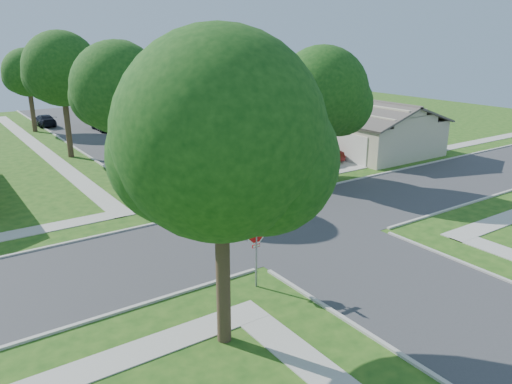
{
  "coord_description": "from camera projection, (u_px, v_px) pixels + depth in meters",
  "views": [
    {
      "loc": [
        -14.39,
        -18.78,
        9.2
      ],
      "look_at": [
        -0.79,
        0.99,
        1.6
      ],
      "focal_mm": 35.0,
      "sensor_mm": 36.0,
      "label": 1
    }
  ],
  "objects": [
    {
      "name": "tree_w_mid",
      "position": [
        62.0,
        72.0,
        37.33
      ],
      "size": [
        5.8,
        5.6,
        9.56
      ],
      "color": "#38281C",
      "rests_on": "ground"
    },
    {
      "name": "road_ns",
      "position": [
        280.0,
        224.0,
        25.3
      ],
      "size": [
        7.0,
        100.0,
        0.02
      ],
      "primitive_type": "cube",
      "color": "#333335",
      "rests_on": "ground"
    },
    {
      "name": "tree_e_near",
      "position": [
        256.0,
        90.0,
        33.24
      ],
      "size": [
        4.97,
        4.8,
        8.28
      ],
      "color": "#38281C",
      "rests_on": "ground"
    },
    {
      "name": "stop_sign_ne",
      "position": [
        295.0,
        155.0,
        30.92
      ],
      "size": [
        1.05,
        0.8,
        2.98
      ],
      "color": "gray",
      "rests_on": "ground"
    },
    {
      "name": "tree_sw_corner",
      "position": [
        222.0,
        145.0,
        13.9
      ],
      "size": [
        6.21,
        6.0,
        9.55
      ],
      "color": "#38281C",
      "rests_on": "ground"
    },
    {
      "name": "car_curb_west",
      "position": [
        44.0,
        120.0,
        52.27
      ],
      "size": [
        1.94,
        4.26,
        1.21
      ],
      "primitive_type": "imported",
      "rotation": [
        0.0,
        0.0,
        3.2
      ],
      "color": "black",
      "rests_on": "ground"
    },
    {
      "name": "house_ne_near",
      "position": [
        352.0,
        130.0,
        42.12
      ],
      "size": [
        8.42,
        13.6,
        4.23
      ],
      "color": "#AFA48A",
      "rests_on": "ground"
    },
    {
      "name": "tree_e_mid",
      "position": [
        177.0,
        71.0,
        42.48
      ],
      "size": [
        5.59,
        5.4,
        9.21
      ],
      "color": "#38281C",
      "rests_on": "ground"
    },
    {
      "name": "tree_ne_corner",
      "position": [
        323.0,
        96.0,
        30.35
      ],
      "size": [
        5.8,
        5.6,
        8.66
      ],
      "color": "#38281C",
      "rests_on": "ground"
    },
    {
      "name": "ground",
      "position": [
        280.0,
        224.0,
        25.3
      ],
      "size": [
        100.0,
        100.0,
        0.0
      ],
      "primitive_type": "plane",
      "color": "#1E4813",
      "rests_on": "ground"
    },
    {
      "name": "tree_w_far",
      "position": [
        28.0,
        75.0,
        47.83
      ],
      "size": [
        4.76,
        4.6,
        8.04
      ],
      "color": "#38281C",
      "rests_on": "ground"
    },
    {
      "name": "car_curb_east",
      "position": [
        104.0,
        123.0,
        49.89
      ],
      "size": [
        1.81,
        4.38,
        1.49
      ],
      "primitive_type": "imported",
      "rotation": [
        0.0,
        0.0,
        0.01
      ],
      "color": "black",
      "rests_on": "ground"
    },
    {
      "name": "sidewalk_nw",
      "position": [
        38.0,
        147.0,
        42.42
      ],
      "size": [
        1.2,
        40.0,
        0.04
      ],
      "primitive_type": "cube",
      "color": "#9E9B91",
      "rests_on": "ground"
    },
    {
      "name": "house_ne_far",
      "position": [
        238.0,
        106.0,
        56.26
      ],
      "size": [
        8.42,
        13.6,
        4.23
      ],
      "color": "#AFA48A",
      "rests_on": "ground"
    },
    {
      "name": "stop_sign_sw",
      "position": [
        256.0,
        237.0,
        18.45
      ],
      "size": [
        1.05,
        0.8,
        2.98
      ],
      "color": "gray",
      "rests_on": "ground"
    },
    {
      "name": "sidewalk_ne",
      "position": [
        170.0,
        132.0,
        49.01
      ],
      "size": [
        1.2,
        40.0,
        0.04
      ],
      "primitive_type": "cube",
      "color": "#9E9B91",
      "rests_on": "ground"
    },
    {
      "name": "tree_e_far",
      "position": [
        123.0,
        66.0,
        52.77
      ],
      "size": [
        5.17,
        5.0,
        8.72
      ],
      "color": "#38281C",
      "rests_on": "ground"
    },
    {
      "name": "car_driveway",
      "position": [
        312.0,
        153.0,
        37.04
      ],
      "size": [
        5.1,
        3.22,
        1.59
      ],
      "primitive_type": "imported",
      "rotation": [
        0.0,
        0.0,
        1.22
      ],
      "color": "#531111",
      "rests_on": "ground"
    },
    {
      "name": "tree_w_near",
      "position": [
        119.0,
        92.0,
        28.02
      ],
      "size": [
        5.38,
        5.2,
        8.97
      ],
      "color": "#38281C",
      "rests_on": "ground"
    },
    {
      "name": "driveway",
      "position": [
        308.0,
        171.0,
        35.14
      ],
      "size": [
        8.8,
        3.6,
        0.05
      ],
      "primitive_type": "cube",
      "color": "#9E9B91",
      "rests_on": "ground"
    }
  ]
}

